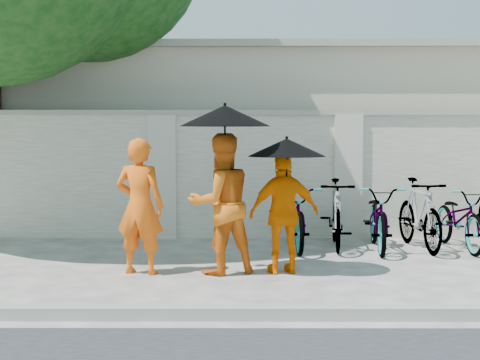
{
  "coord_description": "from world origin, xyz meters",
  "views": [
    {
      "loc": [
        0.29,
        -7.72,
        1.7
      ],
      "look_at": [
        0.26,
        0.93,
        1.1
      ],
      "focal_mm": 50.0,
      "sensor_mm": 36.0,
      "label": 1
    }
  ],
  "objects": [
    {
      "name": "parasol_center",
      "position": [
        0.08,
        0.25,
        1.91
      ],
      "size": [
        1.09,
        1.09,
        1.07
      ],
      "color": "black",
      "rests_on": "ground"
    },
    {
      "name": "bike_2",
      "position": [
        2.28,
        1.95,
        0.48
      ],
      "size": [
        0.81,
        1.87,
        0.95
      ],
      "primitive_type": "imported",
      "rotation": [
        0.0,
        0.0,
        -0.1
      ],
      "color": "gray",
      "rests_on": "ground"
    },
    {
      "name": "monk_center",
      "position": [
        0.03,
        0.33,
        0.85
      ],
      "size": [
        1.02,
        0.93,
        1.71
      ],
      "primitive_type": "imported",
      "rotation": [
        0.0,
        0.0,
        3.57
      ],
      "color": "orange",
      "rests_on": "ground"
    },
    {
      "name": "ground",
      "position": [
        0.0,
        0.0,
        0.0
      ],
      "size": [
        80.0,
        80.0,
        0.0
      ],
      "primitive_type": "plane",
      "color": "beige"
    },
    {
      "name": "bike_3",
      "position": [
        2.89,
        2.01,
        0.52
      ],
      "size": [
        0.65,
        1.78,
        1.05
      ],
      "primitive_type": "imported",
      "rotation": [
        0.0,
        0.0,
        0.09
      ],
      "color": "gray",
      "rests_on": "ground"
    },
    {
      "name": "kerb",
      "position": [
        0.0,
        -1.7,
        0.06
      ],
      "size": [
        40.0,
        0.16,
        0.12
      ],
      "primitive_type": "cube",
      "color": "gray",
      "rests_on": "ground"
    },
    {
      "name": "monk_right",
      "position": [
        0.8,
        0.34,
        0.74
      ],
      "size": [
        0.92,
        0.54,
        1.47
      ],
      "primitive_type": "imported",
      "rotation": [
        0.0,
        0.0,
        3.36
      ],
      "color": "#FF7401",
      "rests_on": "ground"
    },
    {
      "name": "bike_0",
      "position": [
        1.08,
        2.05,
        0.47
      ],
      "size": [
        0.7,
        1.82,
        0.94
      ],
      "primitive_type": "imported",
      "rotation": [
        0.0,
        0.0,
        0.04
      ],
      "color": "gray",
      "rests_on": "ground"
    },
    {
      "name": "compound_wall",
      "position": [
        1.0,
        3.2,
        1.0
      ],
      "size": [
        20.0,
        0.3,
        2.0
      ],
      "primitive_type": "cube",
      "color": "silver",
      "rests_on": "ground"
    },
    {
      "name": "bike_4",
      "position": [
        3.49,
        2.03,
        0.46
      ],
      "size": [
        0.73,
        1.78,
        0.92
      ],
      "primitive_type": "imported",
      "rotation": [
        0.0,
        0.0,
        0.07
      ],
      "color": "gray",
      "rests_on": "ground"
    },
    {
      "name": "parasol_right",
      "position": [
        0.82,
        0.26,
        1.54
      ],
      "size": [
        0.94,
        0.94,
        0.81
      ],
      "color": "black",
      "rests_on": "ground"
    },
    {
      "name": "monk_left",
      "position": [
        -0.95,
        0.31,
        0.83
      ],
      "size": [
        0.68,
        0.53,
        1.65
      ],
      "primitive_type": "imported",
      "rotation": [
        0.0,
        0.0,
        2.9
      ],
      "color": "#FF6210",
      "rests_on": "ground"
    },
    {
      "name": "building_behind",
      "position": [
        2.0,
        7.0,
        1.6
      ],
      "size": [
        14.0,
        6.0,
        3.2
      ],
      "primitive_type": "cube",
      "color": "beige",
      "rests_on": "ground"
    },
    {
      "name": "bike_1",
      "position": [
        1.68,
        2.09,
        0.51
      ],
      "size": [
        0.63,
        1.75,
        1.03
      ],
      "primitive_type": "imported",
      "rotation": [
        0.0,
        0.0,
        -0.09
      ],
      "color": "gray",
      "rests_on": "ground"
    }
  ]
}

